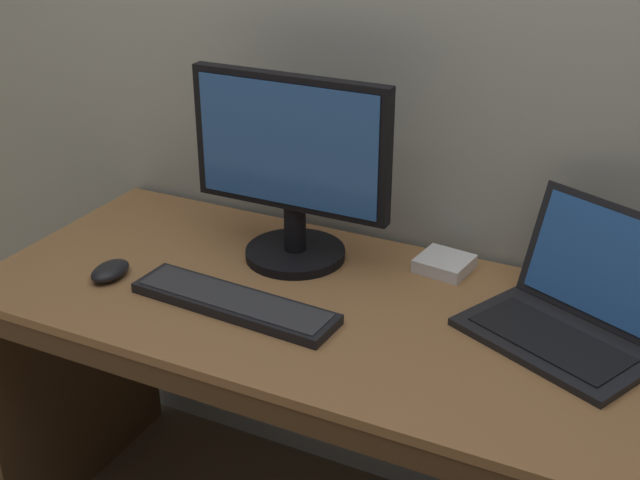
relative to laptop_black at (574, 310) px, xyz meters
The scene contains 6 objects.
desk 0.50m from the laptop_black, 165.40° to the right, with size 1.66×0.66×0.75m.
laptop_black is the anchor object (origin of this frame).
external_monitor 0.66m from the laptop_black, behind, with size 0.46×0.23×0.43m.
wired_keyboard 0.68m from the laptop_black, 162.65° to the right, with size 0.46×0.14×0.02m.
computer_mouse 0.98m from the laptop_black, 167.66° to the right, with size 0.07×0.10×0.03m, color black.
external_drive_box 0.35m from the laptop_black, 153.96° to the left, with size 0.11×0.11×0.03m, color silver.
Camera 1 is at (0.58, -1.36, 1.62)m, focal length 46.73 mm.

